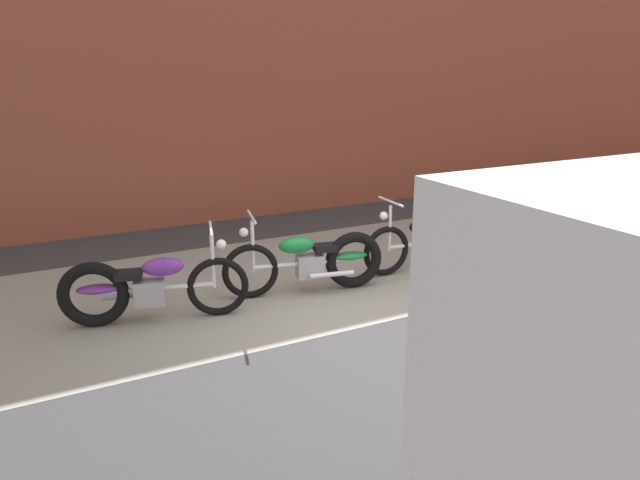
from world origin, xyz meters
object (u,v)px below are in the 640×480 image
(motorcycle_black, at_px, (437,240))
(traffic_cone, at_px, (561,213))
(motorcycle_green, at_px, (316,261))
(motorcycle_purple, at_px, (142,288))

(motorcycle_black, height_order, traffic_cone, motorcycle_black)
(motorcycle_green, height_order, traffic_cone, motorcycle_green)
(motorcycle_green, height_order, motorcycle_black, same)
(motorcycle_purple, distance_m, motorcycle_black, 3.96)
(motorcycle_green, bearing_deg, motorcycle_black, -166.87)
(motorcycle_purple, distance_m, traffic_cone, 7.23)
(motorcycle_black, xyz_separation_m, traffic_cone, (3.24, 0.66, -0.15))
(motorcycle_purple, xyz_separation_m, motorcycle_black, (3.96, -0.01, 0.00))
(traffic_cone, bearing_deg, motorcycle_green, -172.14)
(motorcycle_purple, height_order, motorcycle_black, same)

